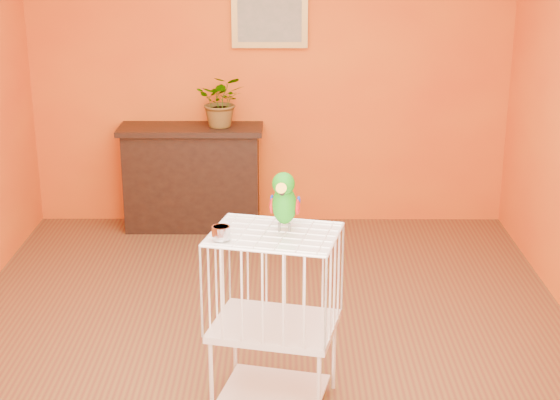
{
  "coord_description": "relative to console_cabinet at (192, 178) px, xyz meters",
  "views": [
    {
      "loc": [
        0.12,
        -4.84,
        2.5
      ],
      "look_at": [
        0.1,
        -0.66,
        1.13
      ],
      "focal_mm": 55.0,
      "sensor_mm": 36.0,
      "label": 1
    }
  ],
  "objects": [
    {
      "name": "feed_cup",
      "position": [
        0.46,
        -2.88,
        0.58
      ],
      "size": [
        0.09,
        0.09,
        0.07
      ],
      "primitive_type": "cylinder",
      "color": "silver",
      "rests_on": "birdcage"
    },
    {
      "name": "room_shell",
      "position": [
        0.65,
        -2.04,
        1.14
      ],
      "size": [
        4.5,
        4.5,
        4.5
      ],
      "color": "orange",
      "rests_on": "ground"
    },
    {
      "name": "potted_plant",
      "position": [
        0.26,
        -0.02,
        0.61
      ],
      "size": [
        0.41,
        0.45,
        0.33
      ],
      "primitive_type": "imported",
      "rotation": [
        0.0,
        0.0,
        -0.05
      ],
      "color": "#26722D",
      "rests_on": "console_cabinet"
    },
    {
      "name": "parrot",
      "position": [
        0.77,
        -2.76,
        0.71
      ],
      "size": [
        0.16,
        0.29,
        0.33
      ],
      "rotation": [
        0.0,
        0.0,
        -0.14
      ],
      "color": "#59544C",
      "rests_on": "birdcage"
    },
    {
      "name": "console_cabinet",
      "position": [
        0.0,
        0.0,
        0.0
      ],
      "size": [
        1.18,
        0.43,
        0.88
      ],
      "color": "black",
      "rests_on": "ground"
    },
    {
      "name": "framed_picture",
      "position": [
        0.65,
        0.18,
        1.31
      ],
      "size": [
        0.62,
        0.04,
        0.5
      ],
      "color": "#A7803B",
      "rests_on": "room_shell"
    },
    {
      "name": "ground",
      "position": [
        0.65,
        -2.04,
        -0.44
      ],
      "size": [
        4.5,
        4.5,
        0.0
      ],
      "primitive_type": "plane",
      "color": "brown",
      "rests_on": "ground"
    },
    {
      "name": "birdcage",
      "position": [
        0.72,
        -2.79,
        0.07
      ],
      "size": [
        0.73,
        0.62,
        0.98
      ],
      "rotation": [
        0.0,
        0.0,
        -0.23
      ],
      "color": "white",
      "rests_on": "ground"
    }
  ]
}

